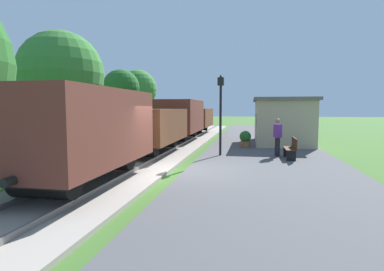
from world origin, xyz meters
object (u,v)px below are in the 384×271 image
object	(u,v)px
station_hut	(282,121)
tree_trackside_far	(121,88)
freight_train	(167,123)
tree_field_left	(137,89)
person_waiting	(278,136)
lamp_post_near	(221,100)
potted_planter	(245,139)
tree_trackside_mid	(61,74)
bench_near_hut	(291,148)

from	to	relation	value
station_hut	tree_trackside_far	size ratio (longest dim) A/B	1.06
freight_train	station_hut	world-z (taller)	station_hut
freight_train	tree_field_left	size ratio (longest dim) A/B	4.08
tree_trackside_far	person_waiting	bearing A→B (deg)	-38.11
tree_trackside_far	tree_field_left	xyz separation A→B (m)	(-1.50, 7.66, 0.36)
station_hut	person_waiting	world-z (taller)	station_hut
station_hut	lamp_post_near	distance (m)	6.71
person_waiting	lamp_post_near	world-z (taller)	lamp_post_near
potted_planter	tree_trackside_mid	bearing A→B (deg)	-166.96
person_waiting	potted_planter	bearing A→B (deg)	-86.58
potted_planter	tree_field_left	bearing A→B (deg)	130.05
bench_near_hut	person_waiting	bearing A→B (deg)	133.23
tree_trackside_mid	tree_field_left	world-z (taller)	tree_trackside_mid
station_hut	bench_near_hut	size ratio (longest dim) A/B	3.87
person_waiting	tree_trackside_far	size ratio (longest dim) A/B	0.31
freight_train	potted_planter	distance (m)	4.69
bench_near_hut	tree_field_left	world-z (taller)	tree_field_left
tree_trackside_far	tree_trackside_mid	bearing A→B (deg)	-90.01
freight_train	tree_field_left	bearing A→B (deg)	116.92
station_hut	bench_near_hut	xyz separation A→B (m)	(-0.19, -6.18, -0.93)
freight_train	person_waiting	world-z (taller)	freight_train
freight_train	lamp_post_near	bearing A→B (deg)	-45.23
tree_trackside_mid	tree_trackside_far	world-z (taller)	tree_trackside_mid
freight_train	station_hut	bearing A→B (deg)	17.89
bench_near_hut	tree_trackside_mid	distance (m)	12.32
potted_planter	tree_field_left	distance (m)	17.79
tree_trackside_far	tree_field_left	size ratio (longest dim) A/B	0.86
tree_trackside_far	tree_field_left	world-z (taller)	tree_field_left
station_hut	tree_field_left	bearing A→B (deg)	141.10
potted_planter	lamp_post_near	distance (m)	3.98
person_waiting	tree_trackside_mid	distance (m)	11.63
tree_trackside_mid	tree_field_left	bearing A→B (deg)	95.48
person_waiting	tree_trackside_far	xyz separation A→B (m)	(-11.18, 8.77, 2.81)
tree_trackside_mid	freight_train	bearing A→B (deg)	26.68
potted_planter	tree_trackside_mid	size ratio (longest dim) A/B	0.14
tree_trackside_mid	lamp_post_near	bearing A→B (deg)	-6.37
lamp_post_near	tree_trackside_mid	xyz separation A→B (m)	(-8.61, 0.96, 1.45)
station_hut	potted_planter	distance (m)	3.47
person_waiting	tree_trackside_far	distance (m)	14.49
tree_field_left	freight_train	bearing A→B (deg)	-63.08
tree_trackside_far	lamp_post_near	bearing A→B (deg)	-45.90
bench_near_hut	person_waiting	distance (m)	0.91
station_hut	tree_trackside_mid	bearing A→B (deg)	-158.20
bench_near_hut	lamp_post_near	size ratio (longest dim) A/B	0.41
station_hut	freight_train	bearing A→B (deg)	-162.11
person_waiting	tree_trackside_far	bearing A→B (deg)	-60.12
station_hut	person_waiting	xyz separation A→B (m)	(-0.73, -5.61, -0.47)
freight_train	bench_near_hut	size ratio (longest dim) A/B	17.33
potted_planter	lamp_post_near	world-z (taller)	lamp_post_near
person_waiting	tree_trackside_mid	xyz separation A→B (m)	(-11.18, 0.85, 3.07)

